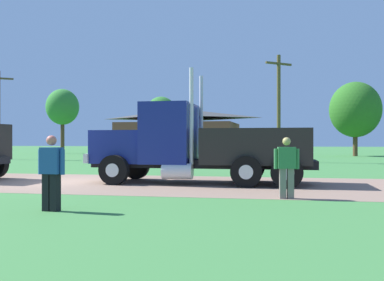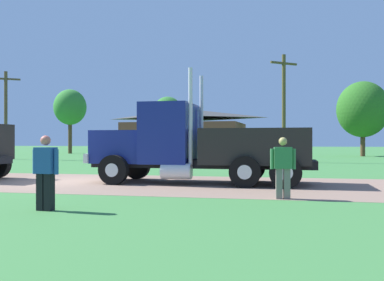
# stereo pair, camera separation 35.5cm
# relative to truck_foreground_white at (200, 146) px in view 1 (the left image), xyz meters

# --- Properties ---
(ground_plane) EXTENTS (200.00, 200.00, 0.00)m
(ground_plane) POSITION_rel_truck_foreground_white_xyz_m (-4.84, -0.50, -1.29)
(ground_plane) COLOR #3C7A3B
(dirt_track) EXTENTS (120.00, 6.78, 0.01)m
(dirt_track) POSITION_rel_truck_foreground_white_xyz_m (-4.84, -0.50, -1.29)
(dirt_track) COLOR #896C5B
(dirt_track) RESTS_ON ground_plane
(truck_foreground_white) EXTENTS (7.81, 2.77, 3.89)m
(truck_foreground_white) POSITION_rel_truck_foreground_white_xyz_m (0.00, 0.00, 0.00)
(truck_foreground_white) COLOR black
(truck_foreground_white) RESTS_ON ground_plane
(visitor_standing_near) EXTENTS (0.62, 0.30, 1.59)m
(visitor_standing_near) POSITION_rel_truck_foreground_white_xyz_m (-2.05, -6.59, -0.44)
(visitor_standing_near) COLOR #264C8C
(visitor_standing_near) RESTS_ON ground_plane
(visitor_by_barrel) EXTENTS (0.64, 0.31, 1.57)m
(visitor_by_barrel) POSITION_rel_truck_foreground_white_xyz_m (2.88, -3.65, -0.45)
(visitor_by_barrel) COLOR #33723F
(visitor_by_barrel) RESTS_ON ground_plane
(shed_building) EXTENTS (10.92, 8.06, 4.41)m
(shed_building) POSITION_rel_truck_foreground_white_xyz_m (-5.98, 24.37, 0.83)
(shed_building) COLOR brown
(shed_building) RESTS_ON ground_plane
(utility_pole_far) EXTENTS (1.81, 1.48, 7.43)m
(utility_pole_far) POSITION_rel_truck_foreground_white_xyz_m (2.87, 15.89, 2.67)
(utility_pole_far) COLOR brown
(utility_pole_far) RESTS_ON ground_plane
(tree_left) EXTENTS (3.75, 3.75, 7.46)m
(tree_left) POSITION_rel_truck_foreground_white_xyz_m (-21.46, 31.98, 4.06)
(tree_left) COLOR #513823
(tree_left) RESTS_ON ground_plane
(tree_mid) EXTENTS (3.36, 3.36, 6.19)m
(tree_mid) POSITION_rel_truck_foreground_white_xyz_m (-9.30, 30.33, 3.01)
(tree_mid) COLOR #513823
(tree_mid) RESTS_ON ground_plane
(tree_right) EXTENTS (4.86, 4.86, 7.16)m
(tree_right) POSITION_rel_truck_foreground_white_xyz_m (10.24, 29.38, 3.18)
(tree_right) COLOR #513823
(tree_right) RESTS_ON ground_plane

